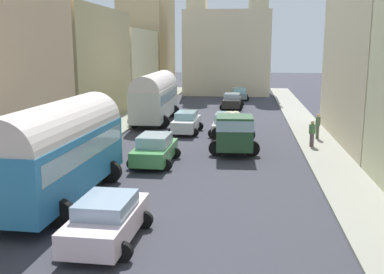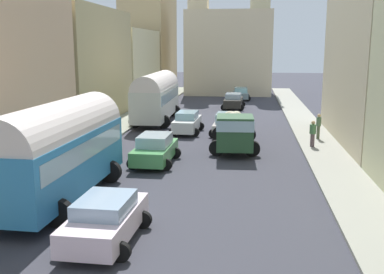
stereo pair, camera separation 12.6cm
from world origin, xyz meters
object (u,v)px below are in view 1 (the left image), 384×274
object	(u,v)px
car_1	(232,101)
car_4	(155,149)
pedestrian_0	(318,125)
parked_bus_1	(155,95)
cargo_truck_0	(234,131)
car_0	(227,124)
car_5	(186,122)
parked_bus_0	(59,148)
pedestrian_1	(312,133)
car_3	(107,219)
car_2	(239,94)

from	to	relation	value
car_1	car_4	size ratio (longest dim) A/B	1.03
pedestrian_0	parked_bus_1	bearing A→B (deg)	152.74
cargo_truck_0	car_0	world-z (taller)	cargo_truck_0
car_1	car_5	bearing A→B (deg)	-101.83
parked_bus_0	car_4	bearing A→B (deg)	67.28
pedestrian_1	car_0	bearing A→B (deg)	143.90
car_4	car_3	bearing A→B (deg)	-87.26
pedestrian_0	car_0	bearing A→B (deg)	166.04
car_2	car_5	world-z (taller)	car_5
car_3	car_0	bearing A→B (deg)	81.01
parked_bus_0	car_3	size ratio (longest dim) A/B	2.12
cargo_truck_0	pedestrian_0	size ratio (longest dim) A/B	3.92
car_2	pedestrian_0	world-z (taller)	pedestrian_0
pedestrian_0	car_1	bearing A→B (deg)	112.31
parked_bus_0	car_0	distance (m)	16.10
cargo_truck_0	car_0	size ratio (longest dim) A/B	1.63
car_1	car_5	distance (m)	13.66
car_0	car_5	size ratio (longest dim) A/B	1.07
car_2	car_3	bearing A→B (deg)	-94.86
car_5	pedestrian_0	distance (m)	9.10
car_3	car_4	xyz separation A→B (m)	(-0.47, 9.86, 0.03)
parked_bus_0	car_4	distance (m)	6.87
car_2	pedestrian_0	size ratio (longest dim) A/B	2.27
car_3	car_1	bearing A→B (deg)	84.94
car_5	pedestrian_1	xyz separation A→B (m)	(8.27, -4.04, 0.20)
parked_bus_1	car_5	xyz separation A→B (m)	(3.20, -4.63, -1.44)
car_0	pedestrian_1	xyz separation A→B (m)	(5.38, -3.92, 0.22)
car_2	car_1	bearing A→B (deg)	-94.05
car_5	car_4	bearing A→B (deg)	-93.32
car_2	pedestrian_0	distance (m)	23.45
parked_bus_1	car_2	xyz separation A→B (m)	(6.55, 16.50, -1.50)
parked_bus_0	pedestrian_1	world-z (taller)	parked_bus_0
car_4	pedestrian_0	size ratio (longest dim) A/B	2.31
cargo_truck_0	car_3	xyz separation A→B (m)	(-3.61, -13.43, -0.47)
car_0	car_2	xyz separation A→B (m)	(0.45, 21.26, -0.03)
parked_bus_0	pedestrian_0	bearing A→B (deg)	47.93
car_3	parked_bus_1	bearing A→B (deg)	97.74
parked_bus_1	car_0	bearing A→B (deg)	-37.97
cargo_truck_0	car_1	world-z (taller)	cargo_truck_0
parked_bus_1	cargo_truck_0	world-z (taller)	parked_bus_1
parked_bus_1	pedestrian_0	xyz separation A→B (m)	(12.15, -6.26, -1.17)
pedestrian_1	cargo_truck_0	bearing A→B (deg)	-165.97
car_0	pedestrian_0	xyz separation A→B (m)	(6.06, -1.51, 0.29)
car_4	cargo_truck_0	bearing A→B (deg)	41.13
parked_bus_0	cargo_truck_0	world-z (taller)	parked_bus_0
parked_bus_1	car_1	xyz separation A→B (m)	(6.00, 8.74, -1.45)
parked_bus_0	car_0	world-z (taller)	parked_bus_0
car_3	car_2	bearing A→B (deg)	85.14
parked_bus_1	car_0	distance (m)	7.87
car_2	car_5	xyz separation A→B (m)	(-3.35, -21.14, 0.06)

